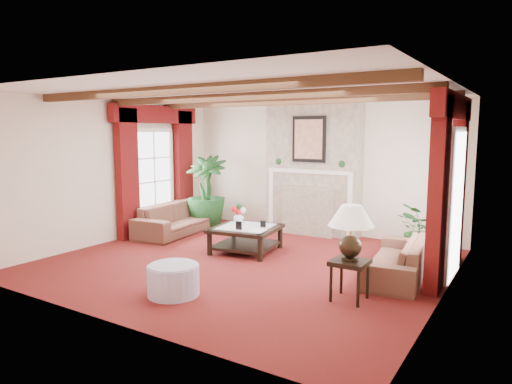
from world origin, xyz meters
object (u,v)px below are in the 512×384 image
Objects in this scene: sofa_left at (178,213)px; ottoman at (173,280)px; coffee_table at (246,239)px; sofa_right at (397,252)px; side_table at (349,280)px; potted_palm at (207,207)px.

ottoman is (2.39, -2.80, -0.22)m from sofa_left.
sofa_left is 2.01× the size of coffee_table.
sofa_right is 1.30m from side_table.
sofa_left is 1.12× the size of sofa_right.
sofa_right is at bearing -102.45° from sofa_left.
potted_palm is at bearing -112.50° from sofa_right.
side_table is at bearing -118.22° from sofa_left.
sofa_left reaches higher than side_table.
sofa_left reaches higher than ottoman.
ottoman is (2.30, -3.65, -0.25)m from potted_palm.
potted_palm is at bearing 122.30° from ottoman.
sofa_right is 3.75× the size of side_table.
sofa_left is at bearing 130.46° from ottoman.
coffee_table is 2.70m from side_table.
coffee_table is at bearing -110.22° from sofa_left.
coffee_table reaches higher than ottoman.
sofa_left is 4.73m from side_table.
potted_palm is at bearing -12.18° from sofa_left.
potted_palm reaches higher than side_table.
ottoman is (0.38, -2.31, -0.02)m from coffee_table.
sofa_left is 3.24× the size of ottoman.
coffee_table is (2.01, -0.50, -0.19)m from sofa_left.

